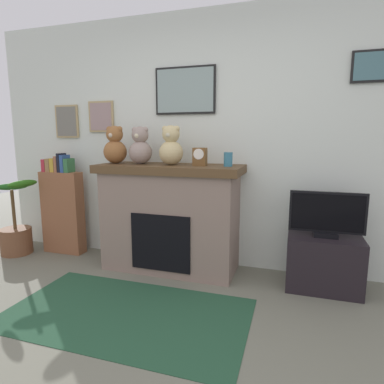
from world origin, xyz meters
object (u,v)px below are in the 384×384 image
(candle_jar, at_px, (228,159))
(teddy_bear_cream, at_px, (171,147))
(television, at_px, (327,215))
(teddy_bear_tan, at_px, (115,147))
(fireplace, at_px, (170,217))
(mantel_clock, at_px, (200,157))
(potted_plant, at_px, (15,230))
(tv_stand, at_px, (324,263))
(teddy_bear_grey, at_px, (140,147))
(bookshelf, at_px, (63,208))

(candle_jar, height_order, teddy_bear_cream, teddy_bear_cream)
(television, xyz_separation_m, teddy_bear_tan, (-2.07, 0.01, 0.57))
(fireplace, xyz_separation_m, mantel_clock, (0.32, -0.02, 0.62))
(fireplace, height_order, teddy_bear_cream, teddy_bear_cream)
(television, xyz_separation_m, teddy_bear_cream, (-1.45, 0.01, 0.57))
(potted_plant, height_order, tv_stand, potted_plant)
(television, height_order, candle_jar, candle_jar)
(mantel_clock, relative_size, teddy_bear_grey, 0.45)
(teddy_bear_grey, bearing_deg, teddy_bear_tan, -180.00)
(potted_plant, bearing_deg, mantel_clock, 3.38)
(fireplace, xyz_separation_m, television, (1.47, -0.03, 0.13))
(fireplace, height_order, tv_stand, fireplace)
(teddy_bear_grey, height_order, teddy_bear_cream, teddy_bear_cream)
(fireplace, distance_m, bookshelf, 1.38)
(candle_jar, bearing_deg, teddy_bear_tan, -179.98)
(potted_plant, relative_size, teddy_bear_tan, 2.29)
(bookshelf, distance_m, teddy_bear_grey, 1.30)
(fireplace, bearing_deg, television, -1.18)
(potted_plant, relative_size, candle_jar, 6.67)
(potted_plant, height_order, teddy_bear_grey, teddy_bear_grey)
(potted_plant, distance_m, mantel_clock, 2.38)
(television, relative_size, mantel_clock, 3.70)
(tv_stand, relative_size, candle_jar, 4.77)
(potted_plant, relative_size, mantel_clock, 5.16)
(potted_plant, xyz_separation_m, teddy_bear_cream, (1.91, 0.13, 0.98))
(candle_jar, distance_m, mantel_clock, 0.27)
(candle_jar, height_order, mantel_clock, mantel_clock)
(fireplace, distance_m, tv_stand, 1.51)
(tv_stand, bearing_deg, teddy_bear_tan, 179.71)
(teddy_bear_tan, bearing_deg, potted_plant, -174.19)
(candle_jar, relative_size, teddy_bear_tan, 0.34)
(potted_plant, bearing_deg, candle_jar, 3.04)
(teddy_bear_tan, relative_size, teddy_bear_grey, 1.02)
(fireplace, relative_size, mantel_clock, 8.50)
(bookshelf, relative_size, potted_plant, 1.33)
(bookshelf, relative_size, television, 1.85)
(mantel_clock, bearing_deg, teddy_bear_cream, 179.81)
(teddy_bear_cream, bearing_deg, candle_jar, 0.05)
(bookshelf, height_order, teddy_bear_grey, teddy_bear_grey)
(mantel_clock, bearing_deg, bookshelf, 176.95)
(tv_stand, xyz_separation_m, teddy_bear_tan, (-2.07, 0.01, 1.01))
(tv_stand, xyz_separation_m, teddy_bear_grey, (-1.78, 0.01, 1.01))
(television, bearing_deg, teddy_bear_grey, 179.61)
(bookshelf, bearing_deg, television, -2.03)
(mantel_clock, distance_m, teddy_bear_tan, 0.92)
(tv_stand, height_order, mantel_clock, mantel_clock)
(fireplace, height_order, bookshelf, bookshelf)
(tv_stand, relative_size, television, 1.00)
(teddy_bear_grey, bearing_deg, mantel_clock, -0.09)
(tv_stand, bearing_deg, teddy_bear_grey, 179.66)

